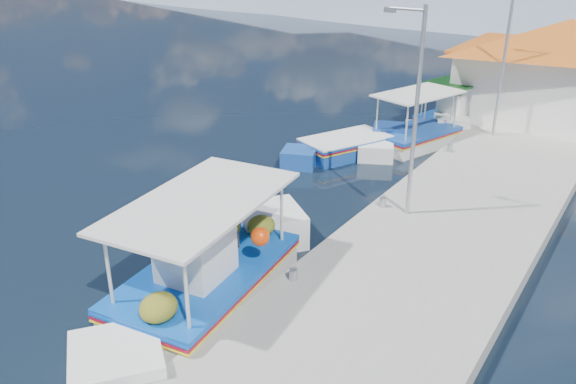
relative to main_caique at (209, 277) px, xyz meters
The scene contains 10 objects.
ground 4.63m from the main_caique, 116.92° to the left, with size 160.00×160.00×0.00m, color black.
quay 10.80m from the main_caique, 69.30° to the left, with size 5.00×44.00×0.50m, color gray.
bollards 9.51m from the main_caique, 79.59° to the left, with size 0.20×17.20×0.30m.
main_caique is the anchor object (origin of this frame).
caique_green_canopy 13.41m from the main_caique, 90.99° to the left, with size 3.36×6.47×2.54m.
caique_blue_hull 11.03m from the main_caique, 101.15° to the left, with size 3.48×5.80×1.13m.
caique_far 16.91m from the main_caique, 88.90° to the left, with size 3.26×6.64×2.42m.
harbor_building 19.66m from the main_caique, 77.84° to the left, with size 10.49×10.49×4.40m.
lamp_post_near 7.34m from the main_caique, 68.32° to the left, with size 1.21×0.14×6.00m.
lamp_post_far 15.64m from the main_caique, 80.88° to the left, with size 1.21×0.14×6.00m.
Camera 1 is at (10.32, -12.98, 8.08)m, focal length 36.10 mm.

